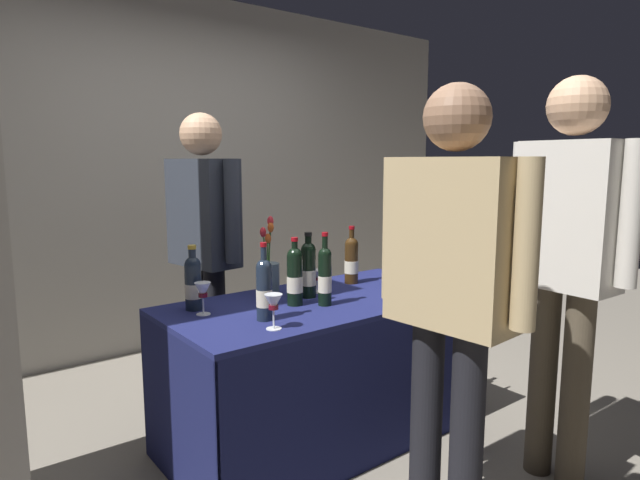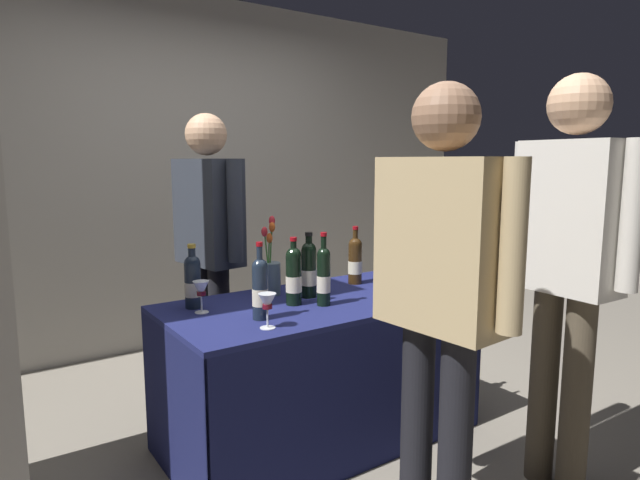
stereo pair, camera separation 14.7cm
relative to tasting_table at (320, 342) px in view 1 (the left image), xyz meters
name	(u,v)px [view 1 (the left image)]	position (x,y,z in m)	size (l,w,h in m)	color
ground_plane	(320,436)	(0.00, 0.00, -0.51)	(12.00, 12.00, 0.00)	gray
back_partition	(168,173)	(0.00, 1.88, 0.81)	(5.67, 0.12, 2.64)	#9E998E
tasting_table	(320,342)	(0.00, 0.00, 0.00)	(1.55, 0.77, 0.73)	#191E51
featured_wine_bottle	(264,289)	(-0.40, -0.13, 0.36)	(0.07, 0.07, 0.34)	#192333
display_bottle_0	(308,269)	(-0.02, 0.07, 0.37)	(0.08, 0.08, 0.33)	black
display_bottle_1	(417,265)	(0.53, -0.16, 0.35)	(0.08, 0.08, 0.32)	black
display_bottle_2	(193,282)	(-0.58, 0.21, 0.35)	(0.08, 0.08, 0.30)	#192333
display_bottle_3	(351,260)	(0.36, 0.18, 0.36)	(0.08, 0.08, 0.33)	#38230F
display_bottle_4	(325,275)	(-0.05, -0.10, 0.37)	(0.07, 0.07, 0.35)	black
display_bottle_5	(420,261)	(0.63, -0.09, 0.36)	(0.07, 0.07, 0.34)	black
display_bottle_6	(295,276)	(-0.16, -0.01, 0.36)	(0.08, 0.08, 0.33)	black
wine_glass_near_vendor	(273,304)	(-0.44, -0.26, 0.33)	(0.08, 0.08, 0.15)	silver
wine_glass_mid	(203,292)	(-0.58, 0.11, 0.33)	(0.07, 0.07, 0.15)	silver
wine_glass_near_taster	(317,276)	(0.08, 0.13, 0.31)	(0.08, 0.08, 0.12)	silver
flower_vase	(269,273)	(-0.15, 0.23, 0.33)	(0.10, 0.10, 0.41)	slate
brochure_stand	(441,274)	(0.64, -0.23, 0.30)	(0.16, 0.01, 0.17)	silver
vendor_presenter	(204,235)	(-0.29, 0.68, 0.50)	(0.28, 0.59, 1.67)	black
taster_foreground_right	(451,276)	(-0.10, -0.88, 0.50)	(0.24, 0.62, 1.68)	black
taster_foreground_left	(568,245)	(0.61, -0.93, 0.55)	(0.24, 0.56, 1.76)	#4C4233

